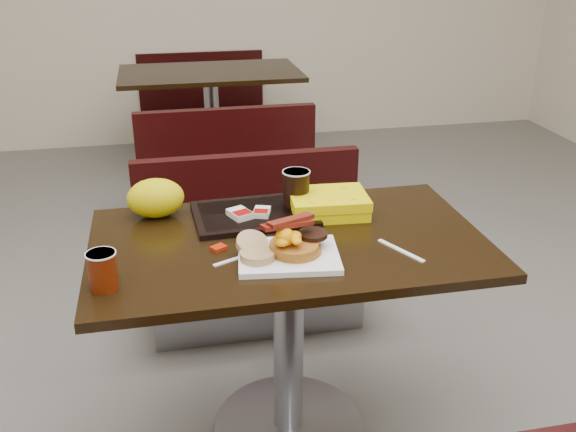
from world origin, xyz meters
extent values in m
cube|color=slate|center=(0.00, 0.00, 0.00)|extent=(6.00, 7.00, 0.01)
cube|color=white|center=(-0.03, -0.12, 0.76)|extent=(0.31, 0.26, 0.02)
cylinder|color=#A1641A|center=(0.00, -0.12, 0.78)|extent=(0.18, 0.18, 0.03)
cylinder|color=black|center=(0.05, -0.09, 0.80)|extent=(0.09, 0.09, 0.01)
ellipsoid|color=#F29904|center=(-0.04, -0.13, 0.82)|extent=(0.10, 0.09, 0.05)
cylinder|color=tan|center=(-0.12, -0.14, 0.78)|extent=(0.13, 0.13, 0.02)
cylinder|color=tan|center=(-0.13, -0.08, 0.79)|extent=(0.12, 0.12, 0.05)
cylinder|color=maroon|center=(-0.54, -0.19, 0.80)|extent=(0.09, 0.09, 0.10)
cube|color=white|center=(0.31, -0.15, 0.75)|extent=(0.09, 0.17, 0.00)
cube|color=#A71C07|center=(-0.22, -0.03, 0.76)|extent=(0.05, 0.05, 0.01)
cube|color=#8C0504|center=(-0.11, 0.07, 0.75)|extent=(0.04, 0.04, 0.01)
cube|color=black|center=(-0.08, 0.18, 0.76)|extent=(0.40, 0.29, 0.02)
cube|color=silver|center=(-0.13, 0.15, 0.78)|extent=(0.09, 0.10, 0.02)
cube|color=silver|center=(-0.06, 0.16, 0.78)|extent=(0.07, 0.08, 0.02)
cylinder|color=black|center=(0.07, 0.21, 0.83)|extent=(0.10, 0.10, 0.12)
cube|color=#E5CE03|center=(0.17, 0.16, 0.78)|extent=(0.27, 0.21, 0.07)
ellipsoid|color=#CEB306|center=(-0.39, 0.26, 0.81)|extent=(0.23, 0.20, 0.13)
camera|label=1|loc=(-0.36, -1.72, 1.62)|focal=39.99mm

